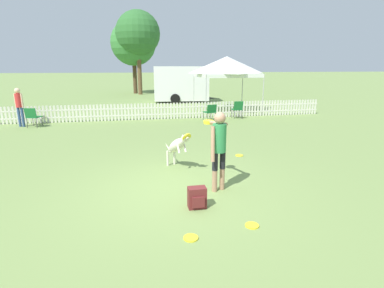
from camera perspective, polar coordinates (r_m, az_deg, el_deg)
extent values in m
plane|color=olive|center=(6.48, -3.04, -8.68)|extent=(240.00, 240.00, 0.00)
cylinder|color=tan|center=(6.33, 4.34, -7.00)|extent=(0.11, 0.11, 0.47)
cylinder|color=black|center=(6.19, 4.41, -3.33)|extent=(0.12, 0.12, 0.38)
cylinder|color=tan|center=(6.45, 5.75, -6.62)|extent=(0.11, 0.11, 0.47)
cylinder|color=black|center=(6.31, 5.85, -3.01)|extent=(0.12, 0.12, 0.38)
cylinder|color=#2D8447|center=(6.12, 5.24, 1.15)|extent=(0.37, 0.37, 0.59)
sphere|color=tan|center=(6.04, 5.33, 4.93)|extent=(0.23, 0.23, 0.23)
cylinder|color=tan|center=(5.97, 4.00, -0.01)|extent=(0.11, 0.22, 0.71)
cylinder|color=tan|center=(6.47, 4.77, 3.98)|extent=(0.27, 0.71, 0.14)
cylinder|color=yellow|center=(6.77, 3.16, 3.99)|extent=(0.23, 0.23, 0.02)
cylinder|color=yellow|center=(6.77, 3.16, 4.21)|extent=(0.23, 0.23, 0.02)
cylinder|color=yellow|center=(6.76, 3.16, 4.43)|extent=(0.23, 0.23, 0.02)
ellipsoid|color=beige|center=(7.61, -2.92, -0.26)|extent=(0.56, 0.81, 0.62)
ellipsoid|color=silver|center=(7.63, -2.92, -0.64)|extent=(0.30, 0.43, 0.31)
sphere|color=beige|center=(7.22, -1.34, 1.05)|extent=(0.18, 0.18, 0.18)
cone|color=beige|center=(7.15, -1.02, 1.32)|extent=(0.15, 0.18, 0.15)
cylinder|color=yellow|center=(7.15, -1.02, 1.32)|extent=(0.27, 0.22, 0.21)
cone|color=beige|center=(7.25, -1.10, 1.70)|extent=(0.05, 0.05, 0.08)
cone|color=beige|center=(7.20, -1.81, 1.59)|extent=(0.05, 0.05, 0.08)
cylinder|color=silver|center=(8.03, -3.38, -2.49)|extent=(0.06, 0.06, 0.41)
cylinder|color=silver|center=(7.93, -4.67, -2.73)|extent=(0.06, 0.06, 0.41)
cylinder|color=silver|center=(7.48, -1.47, -0.32)|extent=(0.12, 0.19, 0.32)
cylinder|color=silver|center=(7.38, -2.69, -0.53)|extent=(0.12, 0.19, 0.32)
cone|color=beige|center=(8.04, -4.57, -0.66)|extent=(0.19, 0.35, 0.24)
cylinder|color=yellow|center=(8.94, 8.99, -2.15)|extent=(0.23, 0.23, 0.02)
cylinder|color=yellow|center=(5.22, 11.36, -14.96)|extent=(0.23, 0.23, 0.02)
cylinder|color=yellow|center=(4.81, -0.23, -17.44)|extent=(0.23, 0.23, 0.02)
cube|color=maroon|center=(5.64, 0.96, -10.16)|extent=(0.33, 0.21, 0.40)
cube|color=maroon|center=(5.55, 1.23, -11.06)|extent=(0.23, 0.04, 0.20)
cube|color=silver|center=(14.96, -7.99, 5.55)|extent=(18.19, 0.04, 0.06)
cube|color=silver|center=(14.91, -8.03, 6.83)|extent=(18.19, 0.04, 0.06)
cube|color=silver|center=(16.00, -32.48, 4.57)|extent=(0.09, 0.02, 0.80)
cube|color=silver|center=(15.94, -31.94, 4.62)|extent=(0.09, 0.02, 0.80)
cube|color=silver|center=(15.89, -31.41, 4.66)|extent=(0.09, 0.02, 0.80)
cube|color=silver|center=(15.83, -30.86, 4.71)|extent=(0.09, 0.02, 0.80)
cube|color=silver|center=(15.78, -30.32, 4.75)|extent=(0.09, 0.02, 0.80)
cube|color=silver|center=(15.73, -29.77, 4.80)|extent=(0.09, 0.02, 0.80)
cube|color=silver|center=(15.68, -29.22, 4.84)|extent=(0.09, 0.02, 0.80)
cube|color=silver|center=(15.63, -28.66, 4.89)|extent=(0.09, 0.02, 0.80)
cube|color=silver|center=(15.58, -28.10, 4.93)|extent=(0.09, 0.02, 0.80)
cube|color=silver|center=(15.54, -27.53, 4.97)|extent=(0.09, 0.02, 0.80)
cube|color=silver|center=(15.49, -26.97, 5.02)|extent=(0.09, 0.02, 0.80)
cube|color=silver|center=(15.45, -26.40, 5.06)|extent=(0.09, 0.02, 0.80)
cube|color=silver|center=(15.41, -25.82, 5.10)|extent=(0.09, 0.02, 0.80)
cube|color=silver|center=(15.37, -25.25, 5.14)|extent=(0.09, 0.02, 0.80)
cube|color=silver|center=(15.33, -24.67, 5.19)|extent=(0.09, 0.02, 0.80)
cube|color=silver|center=(15.30, -24.09, 5.23)|extent=(0.09, 0.02, 0.80)
cube|color=silver|center=(15.26, -23.50, 5.27)|extent=(0.09, 0.02, 0.80)
cube|color=silver|center=(15.23, -22.91, 5.31)|extent=(0.09, 0.02, 0.80)
cube|color=silver|center=(15.20, -22.32, 5.35)|extent=(0.09, 0.02, 0.80)
cube|color=silver|center=(15.17, -21.73, 5.39)|extent=(0.09, 0.02, 0.80)
cube|color=silver|center=(15.14, -21.13, 5.43)|extent=(0.09, 0.02, 0.80)
cube|color=silver|center=(15.11, -20.54, 5.47)|extent=(0.09, 0.02, 0.80)
cube|color=silver|center=(15.09, -19.94, 5.51)|extent=(0.09, 0.02, 0.80)
cube|color=silver|center=(15.06, -19.34, 5.55)|extent=(0.09, 0.02, 0.80)
cube|color=silver|center=(15.04, -18.73, 5.59)|extent=(0.09, 0.02, 0.80)
cube|color=silver|center=(15.02, -18.13, 5.63)|extent=(0.09, 0.02, 0.80)
cube|color=silver|center=(15.00, -17.52, 5.66)|extent=(0.09, 0.02, 0.80)
cube|color=silver|center=(14.99, -16.91, 5.70)|extent=(0.09, 0.02, 0.80)
cube|color=silver|center=(14.97, -16.30, 5.74)|extent=(0.09, 0.02, 0.80)
cube|color=silver|center=(14.96, -15.69, 5.77)|extent=(0.09, 0.02, 0.80)
cube|color=silver|center=(14.95, -15.08, 5.81)|extent=(0.09, 0.02, 0.80)
cube|color=silver|center=(14.94, -14.47, 5.84)|extent=(0.09, 0.02, 0.80)
cube|color=silver|center=(14.93, -13.85, 5.87)|extent=(0.09, 0.02, 0.80)
cube|color=silver|center=(14.92, -13.24, 5.91)|extent=(0.09, 0.02, 0.80)
cube|color=silver|center=(14.92, -12.62, 5.94)|extent=(0.09, 0.02, 0.80)
cube|color=silver|center=(14.91, -12.01, 5.97)|extent=(0.09, 0.02, 0.80)
cube|color=silver|center=(14.91, -11.39, 6.00)|extent=(0.09, 0.02, 0.80)
cube|color=silver|center=(14.91, -10.78, 6.03)|extent=(0.09, 0.02, 0.80)
cube|color=silver|center=(14.92, -10.16, 6.06)|extent=(0.09, 0.02, 0.80)
cube|color=silver|center=(14.92, -9.55, 6.09)|extent=(0.09, 0.02, 0.80)
cube|color=silver|center=(14.92, -8.93, 6.12)|extent=(0.09, 0.02, 0.80)
cube|color=silver|center=(14.93, -8.32, 6.15)|extent=(0.09, 0.02, 0.80)
cube|color=silver|center=(14.94, -7.70, 6.17)|extent=(0.09, 0.02, 0.80)
cube|color=silver|center=(14.95, -7.09, 6.20)|extent=(0.09, 0.02, 0.80)
cube|color=silver|center=(14.96, -6.48, 6.22)|extent=(0.09, 0.02, 0.80)
cube|color=silver|center=(14.98, -5.86, 6.25)|extent=(0.09, 0.02, 0.80)
cube|color=silver|center=(14.99, -5.25, 6.27)|extent=(0.09, 0.02, 0.80)
cube|color=silver|center=(15.01, -4.64, 6.30)|extent=(0.09, 0.02, 0.80)
cube|color=silver|center=(15.03, -4.04, 6.32)|extent=(0.09, 0.02, 0.80)
cube|color=silver|center=(15.05, -3.43, 6.34)|extent=(0.09, 0.02, 0.80)
cube|color=silver|center=(15.07, -2.83, 6.36)|extent=(0.09, 0.02, 0.80)
cube|color=silver|center=(15.10, -2.22, 6.38)|extent=(0.09, 0.02, 0.80)
cube|color=silver|center=(15.12, -1.62, 6.40)|extent=(0.09, 0.02, 0.80)
cube|color=silver|center=(15.15, -1.02, 6.42)|extent=(0.09, 0.02, 0.80)
cube|color=silver|center=(15.18, -0.43, 6.43)|extent=(0.09, 0.02, 0.80)
cube|color=silver|center=(15.21, 0.17, 6.45)|extent=(0.09, 0.02, 0.80)
cube|color=silver|center=(15.24, 0.76, 6.47)|extent=(0.09, 0.02, 0.80)
cube|color=silver|center=(15.27, 1.35, 6.48)|extent=(0.09, 0.02, 0.80)
cube|color=silver|center=(15.31, 1.93, 6.50)|extent=(0.09, 0.02, 0.80)
cube|color=silver|center=(15.35, 2.52, 6.51)|extent=(0.09, 0.02, 0.80)
cube|color=silver|center=(15.38, 3.10, 6.52)|extent=(0.09, 0.02, 0.80)
cube|color=silver|center=(15.42, 3.68, 6.54)|extent=(0.09, 0.02, 0.80)
cube|color=silver|center=(15.47, 4.25, 6.55)|extent=(0.09, 0.02, 0.80)
cube|color=silver|center=(15.51, 4.82, 6.56)|extent=(0.09, 0.02, 0.80)
cube|color=silver|center=(15.55, 5.39, 6.57)|extent=(0.09, 0.02, 0.80)
cube|color=silver|center=(15.60, 5.96, 6.58)|extent=(0.09, 0.02, 0.80)
cube|color=silver|center=(15.65, 6.52, 6.59)|extent=(0.09, 0.02, 0.80)
cube|color=silver|center=(15.70, 7.08, 6.60)|extent=(0.09, 0.02, 0.80)
cube|color=silver|center=(15.75, 7.64, 6.60)|extent=(0.09, 0.02, 0.80)
cube|color=silver|center=(15.80, 8.19, 6.61)|extent=(0.09, 0.02, 0.80)
cube|color=silver|center=(15.85, 8.74, 6.62)|extent=(0.09, 0.02, 0.80)
cube|color=silver|center=(15.91, 9.28, 6.62)|extent=(0.09, 0.02, 0.80)
cube|color=silver|center=(15.96, 9.82, 6.63)|extent=(0.09, 0.02, 0.80)
cube|color=silver|center=(16.02, 10.36, 6.63)|extent=(0.09, 0.02, 0.80)
cube|color=silver|center=(16.08, 10.89, 6.64)|extent=(0.09, 0.02, 0.80)
cube|color=silver|center=(16.14, 11.42, 6.64)|extent=(0.09, 0.02, 0.80)
cube|color=silver|center=(16.20, 11.94, 6.64)|extent=(0.09, 0.02, 0.80)
cube|color=silver|center=(16.27, 12.47, 6.64)|extent=(0.09, 0.02, 0.80)
cube|color=silver|center=(16.33, 12.98, 6.65)|extent=(0.09, 0.02, 0.80)
cube|color=silver|center=(16.40, 13.49, 6.65)|extent=(0.09, 0.02, 0.80)
cube|color=silver|center=(16.46, 14.00, 6.65)|extent=(0.09, 0.02, 0.80)
cube|color=silver|center=(16.53, 14.51, 6.65)|extent=(0.09, 0.02, 0.80)
cube|color=silver|center=(16.60, 15.01, 6.65)|extent=(0.09, 0.02, 0.80)
cube|color=silver|center=(16.67, 15.50, 6.65)|extent=(0.09, 0.02, 0.80)
cube|color=silver|center=(16.74, 16.00, 6.64)|extent=(0.09, 0.02, 0.80)
cube|color=silver|center=(16.82, 16.48, 6.64)|extent=(0.09, 0.02, 0.80)
cube|color=silver|center=(16.89, 16.97, 6.64)|extent=(0.09, 0.02, 0.80)
cube|color=silver|center=(16.97, 17.45, 6.64)|extent=(0.09, 0.02, 0.80)
cube|color=silver|center=(17.04, 17.92, 6.63)|extent=(0.09, 0.02, 0.80)
cube|color=silver|center=(17.12, 18.39, 6.63)|extent=(0.09, 0.02, 0.80)
cube|color=silver|center=(17.20, 18.86, 6.63)|extent=(0.09, 0.02, 0.80)
cube|color=silver|center=(17.28, 19.32, 6.62)|extent=(0.09, 0.02, 0.80)
cube|color=silver|center=(17.36, 19.78, 6.62)|extent=(0.09, 0.02, 0.80)
cube|color=silver|center=(17.44, 20.23, 6.61)|extent=(0.09, 0.02, 0.80)
cube|color=silver|center=(17.53, 20.68, 6.60)|extent=(0.09, 0.02, 0.80)
cube|color=silver|center=(17.61, 21.12, 6.60)|extent=(0.09, 0.02, 0.80)
cube|color=silver|center=(17.70, 21.56, 6.59)|extent=(0.09, 0.02, 0.80)
cube|color=silver|center=(17.78, 22.00, 6.59)|extent=(0.09, 0.02, 0.80)
cube|color=silver|center=(17.87, 22.43, 6.58)|extent=(0.09, 0.02, 0.80)
cylinder|color=#333338|center=(14.71, -26.62, 3.90)|extent=(0.02, 0.02, 0.44)
cylinder|color=#333338|center=(14.94, -28.02, 3.88)|extent=(0.02, 0.02, 0.44)
cylinder|color=#333338|center=(14.36, -27.50, 3.57)|extent=(0.02, 0.02, 0.44)
cylinder|color=#333338|center=(14.59, -28.91, 3.55)|extent=(0.02, 0.02, 0.44)
cube|color=#19662D|center=(14.62, -27.86, 4.57)|extent=(0.62, 0.62, 0.03)
cube|color=#19662D|center=(14.40, -28.44, 5.21)|extent=(0.51, 0.23, 0.41)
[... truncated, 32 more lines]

